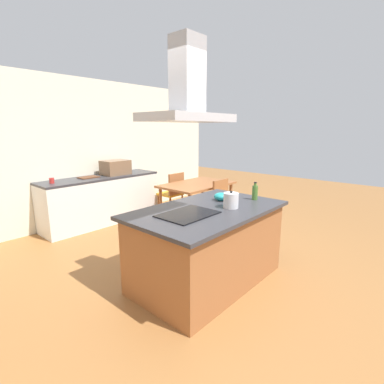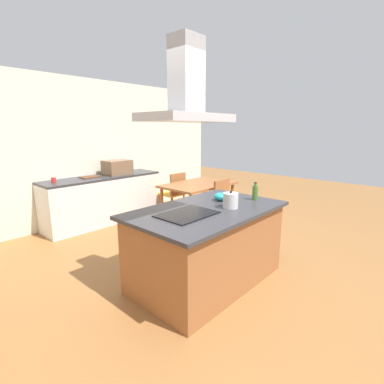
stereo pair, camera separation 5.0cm
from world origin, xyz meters
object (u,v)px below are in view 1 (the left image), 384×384
countertop_microwave (116,167)px  range_hood (188,95)px  chair_facing_island (225,201)px  cooktop (188,214)px  tea_kettle (231,200)px  dining_table (197,188)px  olive_oil_bottle (255,192)px  chair_facing_back_wall (173,191)px  mixing_bowl (221,197)px  coffee_mug_red (52,181)px  cutting_board (88,177)px

countertop_microwave → range_hood: size_ratio=0.56×
chair_facing_island → cooktop: bearing=-155.3°
cooktop → tea_kettle: tea_kettle is taller
tea_kettle → chair_facing_island: bearing=36.9°
dining_table → range_hood: size_ratio=1.56×
olive_oil_bottle → dining_table: bearing=62.1°
tea_kettle → range_hood: 1.25m
chair_facing_back_wall → mixing_bowl: bearing=-120.4°
chair_facing_island → range_hood: (-1.99, -0.91, 1.59)m
countertop_microwave → chair_facing_back_wall: 1.26m
countertop_microwave → dining_table: (0.95, -1.30, -0.37)m
cooktop → range_hood: size_ratio=0.67×
chair_facing_island → range_hood: 2.71m
olive_oil_bottle → countertop_microwave: bearing=90.1°
dining_table → tea_kettle: bearing=-129.6°
coffee_mug_red → range_hood: bearing=-86.2°
chair_facing_back_wall → olive_oil_bottle: bearing=-111.1°
cooktop → chair_facing_back_wall: (1.99, 2.24, -0.40)m
cooktop → tea_kettle: bearing=-19.3°
mixing_bowl → dining_table: size_ratio=0.13×
tea_kettle → countertop_microwave: countertop_microwave is taller
countertop_microwave → chair_facing_back_wall: (0.95, -0.64, -0.53)m
mixing_bowl → dining_table: mixing_bowl is taller
coffee_mug_red → range_hood: 3.11m
chair_facing_island → olive_oil_bottle: bearing=-130.3°
coffee_mug_red → chair_facing_island: (2.18, -1.97, -0.44)m
tea_kettle → olive_oil_bottle: olive_oil_bottle is taller
tea_kettle → olive_oil_bottle: size_ratio=0.99×
chair_facing_back_wall → dining_table: bearing=-90.0°
chair_facing_back_wall → range_hood: size_ratio=0.99×
cutting_board → countertop_microwave: bearing=-5.1°
olive_oil_bottle → coffee_mug_red: bearing=112.0°
cutting_board → range_hood: size_ratio=0.38×
cooktop → chair_facing_back_wall: cooktop is taller
mixing_bowl → chair_facing_island: mixing_bowl is taller
cooktop → dining_table: (1.99, 1.58, -0.24)m
countertop_microwave → dining_table: bearing=-54.0°
cooktop → coffee_mug_red: coffee_mug_red is taller
countertop_microwave → chair_facing_back_wall: bearing=-33.9°
mixing_bowl → chair_facing_island: 1.56m
mixing_bowl → chair_facing_island: bearing=32.8°
tea_kettle → dining_table: 2.31m
olive_oil_bottle → coffee_mug_red: olive_oil_bottle is taller
coffee_mug_red → range_hood: size_ratio=0.10×
tea_kettle → olive_oil_bottle: 0.52m
chair_facing_back_wall → range_hood: (-1.99, -2.24, 1.59)m
chair_facing_back_wall → countertop_microwave: bearing=146.1°
mixing_bowl → range_hood: (-0.73, -0.10, 1.15)m
olive_oil_bottle → mixing_bowl: 0.44m
tea_kettle → chair_facing_island: tea_kettle is taller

